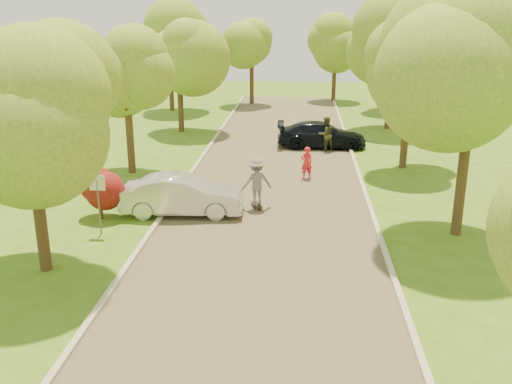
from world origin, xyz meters
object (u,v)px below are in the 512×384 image
(person_striped, at_px, (307,163))
(person_olive, at_px, (326,134))
(street_sign, at_px, (98,192))
(silver_sedan, at_px, (182,195))
(dark_sedan, at_px, (322,135))
(skateboarder, at_px, (257,182))
(longboard, at_px, (257,205))

(person_striped, height_order, person_olive, person_olive)
(street_sign, distance_m, silver_sedan, 3.46)
(silver_sedan, height_order, dark_sedan, silver_sedan)
(person_olive, bearing_deg, skateboarder, 38.68)
(dark_sedan, distance_m, longboard, 11.28)
(person_olive, bearing_deg, dark_sedan, -112.63)
(silver_sedan, bearing_deg, dark_sedan, -29.21)
(skateboarder, bearing_deg, person_striped, -135.35)
(longboard, height_order, person_striped, person_striped)
(longboard, xyz_separation_m, person_striped, (2.02, 4.33, 0.67))
(dark_sedan, relative_size, person_striped, 3.30)
(longboard, bearing_deg, skateboarder, 69.65)
(street_sign, distance_m, person_striped, 10.56)
(skateboarder, bearing_deg, silver_sedan, -0.72)
(skateboarder, distance_m, person_striped, 4.78)
(dark_sedan, bearing_deg, silver_sedan, 153.25)
(skateboarder, relative_size, person_olive, 0.99)
(street_sign, height_order, skateboarder, street_sign)
(skateboarder, xyz_separation_m, person_striped, (2.02, 4.33, -0.31))
(street_sign, distance_m, skateboarder, 6.24)
(person_olive, bearing_deg, street_sign, 23.54)
(dark_sedan, distance_m, skateboarder, 11.27)
(street_sign, height_order, silver_sedan, street_sign)
(skateboarder, bearing_deg, street_sign, 11.18)
(street_sign, xyz_separation_m, longboard, (5.30, 3.25, -1.46))
(street_sign, height_order, longboard, street_sign)
(person_striped, bearing_deg, silver_sedan, 26.90)
(silver_sedan, bearing_deg, street_sign, 128.55)
(person_striped, xyz_separation_m, person_olive, (1.09, 5.64, 0.20))
(person_olive, bearing_deg, longboard, 38.68)
(silver_sedan, xyz_separation_m, person_striped, (4.82, 5.33, 0.00))
(silver_sedan, relative_size, person_olive, 2.42)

